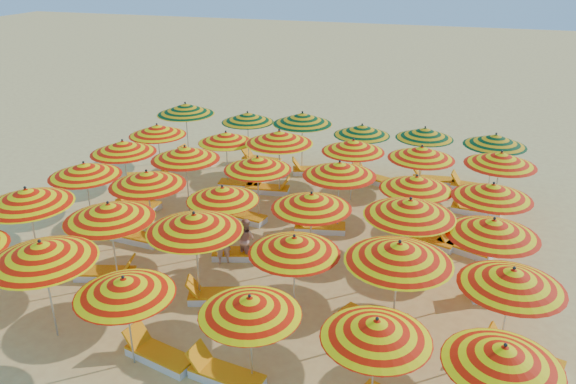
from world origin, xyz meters
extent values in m
plane|color=#EBC568|center=(0.00, 0.00, 0.00)|extent=(120.00, 120.00, 0.00)
cylinder|color=silver|center=(-3.86, -6.25, 1.27)|extent=(0.05, 0.05, 2.54)
cone|color=orange|center=(-3.86, -6.25, 2.37)|extent=(2.92, 2.92, 0.48)
sphere|color=black|center=(-3.86, -6.25, 2.65)|extent=(0.08, 0.08, 0.08)
cylinder|color=silver|center=(-1.50, -6.56, 1.11)|extent=(0.04, 0.04, 2.22)
cone|color=orange|center=(-1.50, -6.56, 2.07)|extent=(2.79, 2.79, 0.42)
sphere|color=black|center=(-1.50, -6.56, 2.32)|extent=(0.07, 0.07, 0.07)
cylinder|color=silver|center=(1.35, -6.35, 1.09)|extent=(0.04, 0.04, 2.19)
cone|color=orange|center=(1.35, -6.35, 2.04)|extent=(2.67, 2.67, 0.42)
sphere|color=black|center=(1.35, -6.35, 2.28)|extent=(0.07, 0.07, 0.07)
cylinder|color=silver|center=(3.97, -6.36, 1.10)|extent=(0.04, 0.04, 2.21)
cone|color=orange|center=(3.97, -6.36, 2.06)|extent=(2.71, 2.71, 0.42)
sphere|color=black|center=(3.97, -6.36, 2.30)|extent=(0.07, 0.07, 0.07)
cone|color=orange|center=(6.29, -6.44, 2.06)|extent=(2.45, 2.45, 0.42)
sphere|color=black|center=(6.29, -6.44, 2.30)|extent=(0.07, 0.07, 0.07)
cylinder|color=silver|center=(-6.41, -3.77, 1.27)|extent=(0.05, 0.05, 2.55)
cone|color=orange|center=(-6.41, -3.77, 2.38)|extent=(2.84, 2.84, 0.49)
sphere|color=black|center=(-6.41, -3.77, 2.66)|extent=(0.08, 0.08, 0.08)
cylinder|color=silver|center=(-3.73, -3.77, 1.23)|extent=(0.05, 0.05, 2.46)
cone|color=orange|center=(-3.73, -3.77, 2.30)|extent=(3.11, 3.11, 0.47)
sphere|color=black|center=(-3.73, -3.77, 2.57)|extent=(0.08, 0.08, 0.08)
cylinder|color=silver|center=(-1.17, -3.78, 1.26)|extent=(0.05, 0.05, 2.53)
cone|color=orange|center=(-1.17, -3.78, 2.36)|extent=(3.16, 3.16, 0.48)
sphere|color=black|center=(-1.17, -3.78, 2.63)|extent=(0.08, 0.08, 0.08)
cylinder|color=silver|center=(1.52, -3.77, 1.15)|extent=(0.04, 0.04, 2.30)
cone|color=orange|center=(1.52, -3.77, 2.14)|extent=(2.51, 2.51, 0.44)
sphere|color=black|center=(1.52, -3.77, 2.40)|extent=(0.08, 0.08, 0.08)
cylinder|color=silver|center=(4.05, -3.78, 1.27)|extent=(0.05, 0.05, 2.55)
cone|color=orange|center=(4.05, -3.78, 2.38)|extent=(2.72, 2.72, 0.49)
sphere|color=black|center=(4.05, -3.78, 2.66)|extent=(0.08, 0.08, 0.08)
cylinder|color=silver|center=(6.54, -3.83, 1.17)|extent=(0.04, 0.04, 2.34)
cone|color=orange|center=(6.54, -3.83, 2.19)|extent=(3.07, 3.07, 0.45)
sphere|color=black|center=(6.54, -3.83, 2.44)|extent=(0.08, 0.08, 0.08)
cylinder|color=silver|center=(-6.49, -1.07, 1.18)|extent=(0.04, 0.04, 2.36)
cone|color=orange|center=(-6.49, -1.07, 2.20)|extent=(2.83, 2.83, 0.45)
sphere|color=black|center=(-6.49, -1.07, 2.46)|extent=(0.08, 0.08, 0.08)
cylinder|color=silver|center=(-4.07, -1.23, 1.20)|extent=(0.05, 0.05, 2.41)
cone|color=orange|center=(-4.07, -1.23, 2.25)|extent=(2.89, 2.89, 0.46)
sphere|color=black|center=(-4.07, -1.23, 2.51)|extent=(0.08, 0.08, 0.08)
cylinder|color=silver|center=(-1.52, -1.23, 1.11)|extent=(0.04, 0.04, 2.21)
cone|color=orange|center=(-1.52, -1.23, 2.06)|extent=(2.42, 2.42, 0.42)
sphere|color=black|center=(-1.52, -1.23, 2.31)|extent=(0.07, 0.07, 0.07)
cylinder|color=silver|center=(1.25, -1.21, 1.17)|extent=(0.04, 0.04, 2.34)
cone|color=orange|center=(1.25, -1.21, 2.19)|extent=(3.06, 3.06, 0.45)
sphere|color=black|center=(1.25, -1.21, 2.44)|extent=(0.08, 0.08, 0.08)
cylinder|color=silver|center=(4.02, -1.19, 1.26)|extent=(0.05, 0.05, 2.53)
cone|color=orange|center=(4.02, -1.19, 2.36)|extent=(3.19, 3.19, 0.48)
sphere|color=black|center=(4.02, -1.19, 2.64)|extent=(0.08, 0.08, 0.08)
cylinder|color=silver|center=(6.17, -1.51, 1.20)|extent=(0.05, 0.05, 2.40)
cone|color=orange|center=(6.17, -1.51, 2.24)|extent=(3.17, 3.17, 0.46)
sphere|color=black|center=(6.17, -1.51, 2.50)|extent=(0.08, 0.08, 0.08)
cylinder|color=silver|center=(-6.53, 1.25, 1.19)|extent=(0.05, 0.05, 2.38)
cone|color=orange|center=(-6.53, 1.25, 2.22)|extent=(2.57, 2.57, 0.45)
sphere|color=black|center=(-6.53, 1.25, 2.48)|extent=(0.08, 0.08, 0.08)
cylinder|color=silver|center=(-4.02, 1.23, 1.21)|extent=(0.05, 0.05, 2.42)
cone|color=orange|center=(-4.02, 1.23, 2.26)|extent=(2.53, 2.53, 0.46)
sphere|color=black|center=(-4.02, 1.23, 2.52)|extent=(0.08, 0.08, 0.08)
cylinder|color=silver|center=(-1.33, 1.29, 1.16)|extent=(0.04, 0.04, 2.31)
cone|color=orange|center=(-1.33, 1.29, 2.16)|extent=(2.92, 2.92, 0.44)
sphere|color=black|center=(-1.33, 1.29, 2.41)|extent=(0.08, 0.08, 0.08)
cylinder|color=silver|center=(1.48, 1.36, 1.21)|extent=(0.05, 0.05, 2.42)
cone|color=orange|center=(1.48, 1.36, 2.26)|extent=(2.95, 2.95, 0.46)
sphere|color=black|center=(1.48, 1.36, 2.53)|extent=(0.08, 0.08, 0.08)
cylinder|color=silver|center=(3.97, 1.21, 1.15)|extent=(0.04, 0.04, 2.29)
cone|color=orange|center=(3.97, 1.21, 2.14)|extent=(3.03, 3.03, 0.44)
sphere|color=black|center=(3.97, 1.21, 2.39)|extent=(0.08, 0.08, 0.08)
cylinder|color=silver|center=(6.21, 1.04, 1.19)|extent=(0.05, 0.05, 2.38)
cone|color=orange|center=(6.21, 1.04, 2.22)|extent=(2.88, 2.88, 0.45)
sphere|color=black|center=(6.21, 1.04, 2.48)|extent=(0.08, 0.08, 0.08)
cylinder|color=silver|center=(-6.54, 3.70, 1.15)|extent=(0.04, 0.04, 2.30)
cone|color=orange|center=(-6.54, 3.70, 2.14)|extent=(2.67, 2.67, 0.44)
sphere|color=black|center=(-6.54, 3.70, 2.40)|extent=(0.08, 0.08, 0.08)
cylinder|color=silver|center=(-3.63, 3.91, 1.10)|extent=(0.04, 0.04, 2.20)
cone|color=orange|center=(-3.63, 3.91, 2.06)|extent=(2.25, 2.25, 0.42)
sphere|color=black|center=(-3.63, 3.91, 2.30)|extent=(0.07, 0.07, 0.07)
cylinder|color=silver|center=(-1.33, 3.61, 1.28)|extent=(0.05, 0.05, 2.55)
cone|color=orange|center=(-1.33, 3.61, 2.38)|extent=(2.93, 2.93, 0.49)
sphere|color=black|center=(-1.33, 3.61, 2.66)|extent=(0.09, 0.09, 0.09)
cylinder|color=silver|center=(1.39, 4.04, 1.17)|extent=(0.04, 0.04, 2.33)
cone|color=orange|center=(1.39, 4.04, 2.18)|extent=(2.77, 2.77, 0.44)
sphere|color=black|center=(1.39, 4.04, 2.43)|extent=(0.08, 0.08, 0.08)
cylinder|color=silver|center=(3.87, 3.93, 1.18)|extent=(0.05, 0.05, 2.36)
cone|color=orange|center=(3.87, 3.93, 2.21)|extent=(3.10, 3.10, 0.45)
sphere|color=black|center=(3.87, 3.93, 2.47)|extent=(0.08, 0.08, 0.08)
cylinder|color=silver|center=(6.51, 3.97, 1.21)|extent=(0.05, 0.05, 2.42)
cone|color=orange|center=(6.51, 3.97, 2.26)|extent=(2.97, 2.97, 0.46)
sphere|color=black|center=(6.51, 3.97, 2.52)|extent=(0.08, 0.08, 0.08)
cylinder|color=silver|center=(-6.57, 6.25, 1.27)|extent=(0.05, 0.05, 2.54)
cone|color=#74600A|center=(-6.57, 6.25, 2.37)|extent=(2.73, 2.73, 0.48)
sphere|color=black|center=(-6.57, 6.25, 2.64)|extent=(0.08, 0.08, 0.08)
cylinder|color=silver|center=(-3.78, 6.60, 1.14)|extent=(0.04, 0.04, 2.28)
cone|color=#74600A|center=(-3.78, 6.60, 2.12)|extent=(2.97, 2.97, 0.43)
sphere|color=black|center=(-3.78, 6.60, 2.37)|extent=(0.08, 0.08, 0.08)
cylinder|color=silver|center=(-1.25, 6.43, 1.25)|extent=(0.05, 0.05, 2.51)
cone|color=#74600A|center=(-1.25, 6.43, 2.34)|extent=(3.20, 3.20, 0.48)
sphere|color=black|center=(-1.25, 6.43, 2.62)|extent=(0.08, 0.08, 0.08)
cylinder|color=silver|center=(1.31, 6.23, 1.14)|extent=(0.04, 0.04, 2.28)
cone|color=#74600A|center=(1.31, 6.23, 2.13)|extent=(2.95, 2.95, 0.43)
sphere|color=black|center=(1.31, 6.23, 2.38)|extent=(0.08, 0.08, 0.08)
cylinder|color=silver|center=(3.75, 6.59, 1.14)|extent=(0.04, 0.04, 2.28)
cone|color=#74600A|center=(3.75, 6.59, 2.13)|extent=(2.32, 2.32, 0.43)
sphere|color=black|center=(3.75, 6.59, 2.38)|extent=(0.08, 0.08, 0.08)
cylinder|color=silver|center=(6.39, 6.29, 1.17)|extent=(0.04, 0.04, 2.35)
cone|color=#74600A|center=(6.39, 6.29, 2.19)|extent=(2.48, 2.48, 0.45)
sphere|color=black|center=(6.39, 6.29, 2.45)|extent=(0.08, 0.08, 0.08)
cube|color=white|center=(-0.95, -6.32, 0.10)|extent=(1.79, 0.96, 0.20)
cube|color=orange|center=(-0.95, -6.32, 0.23)|extent=(1.79, 0.96, 0.06)
cube|color=orange|center=(-1.63, -6.16, 0.45)|extent=(0.49, 0.65, 0.48)
cube|color=white|center=(0.80, -6.47, 0.10)|extent=(1.76, 0.80, 0.20)
cube|color=orange|center=(0.80, -6.47, 0.23)|extent=(1.76, 0.80, 0.06)
cube|color=orange|center=(0.10, -6.38, 0.45)|extent=(0.44, 0.62, 0.48)
cube|color=white|center=(-6.96, -3.66, 0.10)|extent=(1.79, 1.18, 0.20)
cube|color=orange|center=(-6.96, -3.66, 0.23)|extent=(1.79, 1.18, 0.06)
cube|color=orange|center=(-7.60, -3.93, 0.45)|extent=(0.56, 0.67, 0.48)
cube|color=white|center=(-4.28, -3.60, 0.10)|extent=(1.79, 1.01, 0.20)
cube|color=orange|center=(-4.28, -3.60, 0.23)|extent=(1.79, 1.01, 0.06)
cube|color=orange|center=(-3.61, -3.41, 0.45)|extent=(0.51, 0.66, 0.48)
cube|color=white|center=(-0.62, -3.65, 0.10)|extent=(1.80, 1.09, 0.20)
cube|color=orange|center=(-0.62, -3.65, 0.23)|extent=(1.80, 1.09, 0.06)
cube|color=orange|center=(-1.28, -3.87, 0.45)|extent=(0.53, 0.67, 0.48)
cube|color=white|center=(3.50, -3.61, 0.10)|extent=(1.79, 1.23, 0.20)
cube|color=orange|center=(3.50, -3.61, 0.23)|extent=(1.79, 1.23, 0.06)
cube|color=orange|center=(4.14, -3.90, 0.45)|extent=(0.57, 0.68, 0.48)
cube|color=white|center=(7.09, -3.88, 0.10)|extent=(1.79, 1.01, 0.20)
cube|color=orange|center=(7.09, -3.88, 0.23)|extent=(1.79, 1.01, 0.06)
cube|color=orange|center=(6.42, -3.69, 0.45)|extent=(0.51, 0.66, 0.48)
cube|color=white|center=(-5.94, -1.19, 0.10)|extent=(1.76, 0.80, 0.20)
cube|color=orange|center=(-5.94, -1.19, 0.23)|extent=(1.76, 0.80, 0.06)
cube|color=orange|center=(-5.25, -1.29, 0.45)|extent=(0.44, 0.62, 0.48)
cube|color=white|center=(-4.62, -1.37, 0.10)|extent=(1.74, 0.72, 0.20)
cube|color=orange|center=(-4.62, -1.37, 0.23)|extent=(1.74, 0.72, 0.06)
cube|color=orange|center=(-5.31, -1.31, 0.45)|extent=(0.41, 0.61, 0.48)
cube|color=white|center=(-0.97, -1.35, 0.10)|extent=(1.79, 1.03, 0.20)
cube|color=orange|center=(-0.97, -1.35, 0.23)|extent=(1.79, 1.03, 0.06)
cube|color=orange|center=(-0.29, -1.15, 0.45)|extent=(0.51, 0.66, 0.48)
cube|color=white|center=(6.72, -1.31, 0.10)|extent=(1.78, 0.91, 0.20)
cube|color=orange|center=(6.72, -1.31, 0.23)|extent=(1.78, 0.91, 0.06)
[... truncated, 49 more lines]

